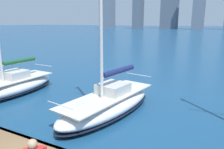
% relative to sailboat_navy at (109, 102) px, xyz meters
% --- Properties ---
extents(sailboat_navy, '(3.48, 7.64, 11.20)m').
position_rel_sailboat_navy_xyz_m(sailboat_navy, '(0.00, 0.00, 0.00)').
color(sailboat_navy, white).
rests_on(sailboat_navy, ground).
extents(sailboat_forest, '(2.73, 6.97, 12.82)m').
position_rel_sailboat_navy_xyz_m(sailboat_forest, '(7.65, 0.29, 0.02)').
color(sailboat_forest, white).
rests_on(sailboat_forest, ground).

